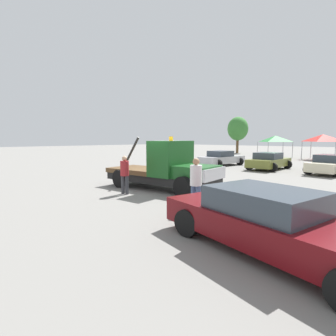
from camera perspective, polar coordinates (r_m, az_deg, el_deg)
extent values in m
plane|color=gray|center=(12.68, -1.62, -4.55)|extent=(160.00, 160.00, 0.00)
cube|color=black|center=(12.59, -1.63, -2.19)|extent=(5.82, 2.49, 0.35)
cube|color=#19511E|center=(11.37, 6.34, -0.86)|extent=(1.78, 1.89, 0.55)
cube|color=silver|center=(10.97, 10.10, -1.33)|extent=(0.34, 1.82, 0.50)
cube|color=#19511E|center=(12.10, 0.64, 2.13)|extent=(1.48, 2.15, 1.61)
cube|color=brown|center=(13.47, -6.30, -0.44)|extent=(3.05, 2.35, 0.22)
cylinder|color=black|center=(13.80, -8.04, 3.40)|extent=(1.19, 0.26, 1.63)
cylinder|color=orange|center=(12.07, 0.65, 6.42)|extent=(0.18, 0.18, 0.20)
cylinder|color=black|center=(12.31, 8.30, -2.86)|extent=(0.88, 0.26, 0.88)
cylinder|color=black|center=(10.70, 3.29, -4.20)|extent=(0.88, 0.26, 0.88)
cylinder|color=black|center=(14.50, -4.88, -1.42)|extent=(0.88, 0.26, 0.88)
cylinder|color=black|center=(13.16, -10.49, -2.30)|extent=(0.88, 0.26, 0.88)
cube|color=#5B0A0F|center=(6.03, 22.08, -12.07)|extent=(5.50, 2.86, 0.60)
cube|color=#333D47|center=(6.03, 20.21, -6.58)|extent=(2.48, 2.05, 0.50)
cylinder|color=black|center=(7.80, 14.66, -9.15)|extent=(0.68, 0.22, 0.68)
cylinder|color=black|center=(6.61, 4.22, -11.81)|extent=(0.68, 0.22, 0.68)
cylinder|color=#475B84|center=(8.79, 6.61, -6.63)|extent=(0.16, 0.16, 0.86)
cylinder|color=#475B84|center=(8.91, 5.49, -6.43)|extent=(0.16, 0.16, 0.86)
cylinder|color=white|center=(8.71, 6.10, -1.61)|extent=(0.39, 0.39, 0.68)
sphere|color=#A87A56|center=(8.66, 6.14, 1.38)|extent=(0.23, 0.23, 0.23)
cylinder|color=#38383D|center=(11.62, -9.80, -3.61)|extent=(0.15, 0.15, 0.81)
cylinder|color=#38383D|center=(11.52, -8.93, -3.69)|extent=(0.15, 0.15, 0.81)
cylinder|color=maroon|center=(11.46, -9.43, -0.08)|extent=(0.37, 0.37, 0.64)
sphere|color=tan|center=(11.42, -9.47, 2.06)|extent=(0.22, 0.22, 0.22)
cube|color=#B7B7BC|center=(24.10, 11.65, 1.80)|extent=(2.18, 4.72, 0.60)
cube|color=#333D47|center=(23.89, 11.35, 3.09)|extent=(1.73, 2.06, 0.50)
cylinder|color=black|center=(25.86, 12.29, 1.65)|extent=(0.68, 0.22, 0.68)
cylinder|color=black|center=(24.88, 15.39, 1.38)|extent=(0.68, 0.22, 0.68)
cylinder|color=black|center=(23.47, 7.68, 1.27)|extent=(0.68, 0.22, 0.68)
cylinder|color=black|center=(22.38, 10.90, 0.97)|extent=(0.68, 0.22, 0.68)
cube|color=olive|center=(22.15, 21.11, 1.11)|extent=(1.97, 4.42, 0.60)
cube|color=#333D47|center=(21.91, 20.95, 2.51)|extent=(1.70, 1.87, 0.50)
cylinder|color=black|center=(23.89, 20.47, 1.01)|extent=(0.68, 0.22, 0.68)
cylinder|color=black|center=(23.24, 24.57, 0.70)|extent=(0.68, 0.22, 0.68)
cylinder|color=black|center=(21.18, 17.27, 0.49)|extent=(0.68, 0.22, 0.68)
cylinder|color=black|center=(20.45, 21.82, 0.12)|extent=(0.68, 0.22, 0.68)
cube|color=beige|center=(21.16, 31.97, 0.35)|extent=(2.22, 4.73, 0.60)
cube|color=#333D47|center=(20.90, 31.87, 1.81)|extent=(1.74, 2.07, 0.50)
cylinder|color=black|center=(22.91, 31.18, 0.28)|extent=(0.68, 0.22, 0.68)
cylinder|color=black|center=(20.00, 28.26, -0.31)|extent=(0.68, 0.22, 0.68)
cylinder|color=#9E9EA3|center=(35.69, 18.87, 3.79)|extent=(0.07, 0.07, 2.03)
cylinder|color=#9E9EA3|center=(34.42, 23.72, 3.52)|extent=(0.07, 0.07, 2.03)
cylinder|color=#9E9EA3|center=(38.62, 20.94, 3.88)|extent=(0.07, 0.07, 2.03)
cylinder|color=#9E9EA3|center=(37.45, 25.47, 3.62)|extent=(0.07, 0.07, 2.03)
pyramid|color=#287F38|center=(36.48, 22.35, 5.92)|extent=(3.22, 3.22, 0.79)
cylinder|color=#9E9EA3|center=(33.72, 27.09, 3.37)|extent=(0.07, 0.07, 2.10)
cylinder|color=#9E9EA3|center=(32.89, 32.62, 3.01)|extent=(0.07, 0.07, 2.10)
cylinder|color=#9E9EA3|center=(36.91, 28.64, 3.49)|extent=(0.07, 0.07, 2.10)
pyramid|color=red|center=(34.85, 30.65, 5.66)|extent=(3.32, 3.32, 0.82)
cylinder|color=brown|center=(45.98, 14.85, 4.48)|extent=(0.43, 0.43, 2.13)
ellipsoid|color=#387A33|center=(45.99, 14.95, 8.27)|extent=(3.41, 3.41, 3.95)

